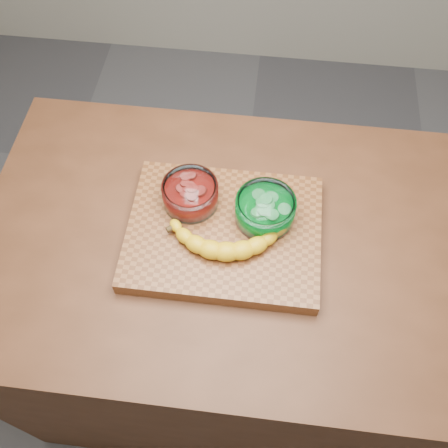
# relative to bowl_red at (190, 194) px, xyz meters

# --- Properties ---
(ground) EXTENTS (3.50, 3.50, 0.00)m
(ground) POSITION_rel_bowl_red_xyz_m (0.09, -0.07, -0.97)
(ground) COLOR #535357
(ground) RESTS_ON ground
(counter) EXTENTS (1.20, 0.80, 0.90)m
(counter) POSITION_rel_bowl_red_xyz_m (0.09, -0.07, -0.52)
(counter) COLOR #512C18
(counter) RESTS_ON ground
(cutting_board) EXTENTS (0.45, 0.35, 0.04)m
(cutting_board) POSITION_rel_bowl_red_xyz_m (0.09, -0.07, -0.05)
(cutting_board) COLOR brown
(cutting_board) RESTS_ON counter
(bowl_red) EXTENTS (0.13, 0.13, 0.06)m
(bowl_red) POSITION_rel_bowl_red_xyz_m (0.00, 0.00, 0.00)
(bowl_red) COLOR white
(bowl_red) RESTS_ON cutting_board
(bowl_green) EXTENTS (0.14, 0.14, 0.06)m
(bowl_green) POSITION_rel_bowl_red_xyz_m (0.18, -0.02, 0.00)
(bowl_green) COLOR white
(bowl_green) RESTS_ON cutting_board
(banana) EXTENTS (0.30, 0.14, 0.04)m
(banana) POSITION_rel_bowl_red_xyz_m (0.10, -0.10, -0.01)
(banana) COLOR gold
(banana) RESTS_ON cutting_board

